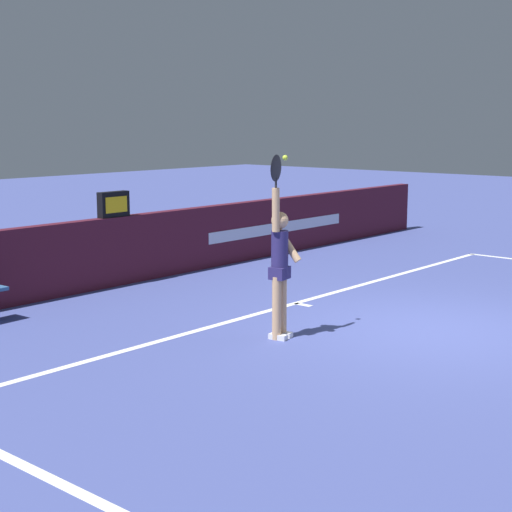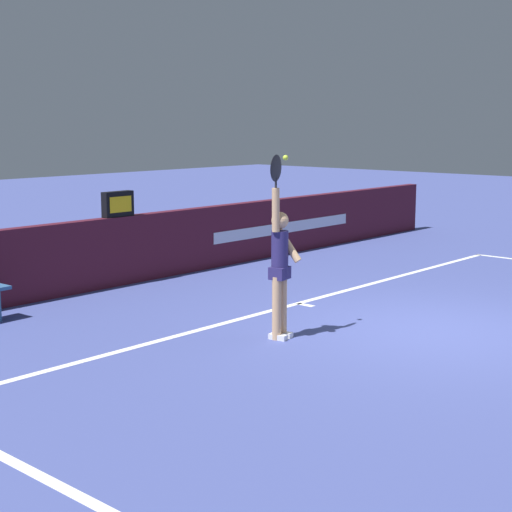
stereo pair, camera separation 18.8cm
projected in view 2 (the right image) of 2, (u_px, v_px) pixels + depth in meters
name	position (u px, v px, depth m)	size (l,w,h in m)	color
ground_plane	(437.00, 330.00, 10.77)	(60.00, 60.00, 0.00)	#414C91
court_lines	(460.00, 335.00, 10.55)	(12.39, 5.69, 0.00)	white
back_wall	(160.00, 245.00, 14.39)	(17.51, 0.22, 1.19)	#471523
speed_display	(118.00, 204.00, 13.56)	(0.59, 0.16, 0.44)	black
tennis_player	(280.00, 264.00, 10.22)	(0.48, 0.39, 2.42)	tan
tennis_ball	(285.00, 158.00, 10.18)	(0.07, 0.07, 0.07)	#C7E436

